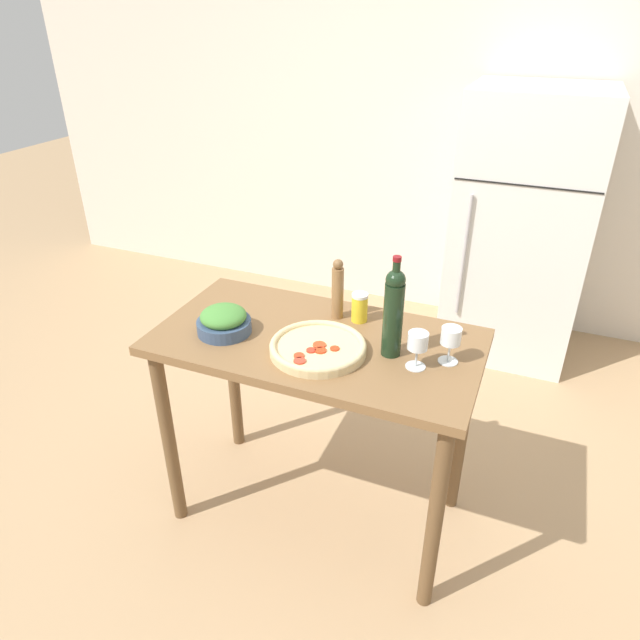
% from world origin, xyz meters
% --- Properties ---
extents(ground_plane, '(14.00, 14.00, 0.00)m').
position_xyz_m(ground_plane, '(0.00, 0.00, 0.00)').
color(ground_plane, tan).
extents(wall_back, '(6.40, 0.06, 2.60)m').
position_xyz_m(wall_back, '(0.00, 2.18, 1.30)').
color(wall_back, silver).
rests_on(wall_back, ground_plane).
extents(refrigerator, '(0.76, 0.71, 1.61)m').
position_xyz_m(refrigerator, '(0.59, 1.78, 0.81)').
color(refrigerator, silver).
rests_on(refrigerator, ground_plane).
extents(prep_counter, '(1.22, 0.64, 0.90)m').
position_xyz_m(prep_counter, '(0.00, 0.00, 0.76)').
color(prep_counter, brown).
rests_on(prep_counter, ground_plane).
extents(wine_bottle, '(0.07, 0.07, 0.38)m').
position_xyz_m(wine_bottle, '(0.29, -0.00, 1.07)').
color(wine_bottle, black).
rests_on(wine_bottle, prep_counter).
extents(wine_glass_near, '(0.07, 0.07, 0.14)m').
position_xyz_m(wine_glass_near, '(0.39, -0.05, 1.00)').
color(wine_glass_near, silver).
rests_on(wine_glass_near, prep_counter).
extents(wine_glass_far, '(0.07, 0.07, 0.14)m').
position_xyz_m(wine_glass_far, '(0.49, 0.03, 1.00)').
color(wine_glass_far, silver).
rests_on(wine_glass_far, prep_counter).
extents(pepper_mill, '(0.05, 0.05, 0.25)m').
position_xyz_m(pepper_mill, '(0.01, 0.18, 1.02)').
color(pepper_mill, olive).
rests_on(pepper_mill, prep_counter).
extents(salad_bowl, '(0.21, 0.21, 0.11)m').
position_xyz_m(salad_bowl, '(-0.34, -0.09, 0.95)').
color(salad_bowl, '#384C6B').
rests_on(salad_bowl, prep_counter).
extents(homemade_pizza, '(0.35, 0.35, 0.04)m').
position_xyz_m(homemade_pizza, '(0.04, -0.09, 0.92)').
color(homemade_pizza, '#DBC189').
rests_on(homemade_pizza, prep_counter).
extents(salt_canister, '(0.06, 0.06, 0.12)m').
position_xyz_m(salt_canister, '(0.10, 0.19, 0.96)').
color(salt_canister, yellow).
rests_on(salt_canister, prep_counter).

